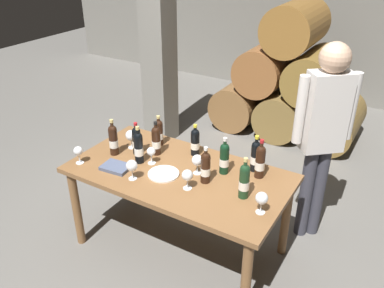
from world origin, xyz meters
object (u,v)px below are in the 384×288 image
dining_table (179,181)px  wine_bottle_9 (139,147)px  sommelier_presenting (323,127)px  wine_bottle_3 (195,142)px  serving_plate (164,174)px  wine_bottle_1 (224,158)px  wine_bottle_10 (260,161)px  wine_bottle_0 (159,132)px  tasting_notebook (116,167)px  wine_glass_5 (131,136)px  wine_bottle_8 (244,181)px  wine_glass_3 (78,152)px  wine_bottle_5 (137,140)px  wine_glass_2 (197,161)px  wine_bottle_6 (156,140)px  wine_bottle_2 (206,167)px  wine_glass_6 (187,176)px  wine_bottle_7 (255,156)px  wine_glass_1 (132,166)px  wine_glass_4 (151,152)px  wine_glass_0 (262,199)px  wine_bottle_4 (113,139)px

dining_table → wine_bottle_9: wine_bottle_9 is taller
wine_bottle_9 → sommelier_presenting: sommelier_presenting is taller
wine_bottle_3 → serving_plate: (-0.05, -0.39, -0.11)m
wine_bottle_1 → wine_bottle_10: 0.27m
serving_plate → wine_bottle_1: bearing=34.9°
wine_bottle_0 → tasting_notebook: (-0.06, -0.50, -0.10)m
wine_bottle_3 → wine_glass_5: size_ratio=1.65×
wine_bottle_0 → wine_bottle_8: size_ratio=0.87×
wine_bottle_0 → wine_glass_3: bearing=-121.8°
wine_bottle_5 → wine_bottle_10: 1.03m
wine_glass_2 → sommelier_presenting: sommelier_presenting is taller
wine_bottle_6 → wine_bottle_2: bearing=-15.8°
wine_bottle_3 → wine_glass_2: (0.16, -0.24, -0.01)m
wine_bottle_1 → wine_glass_6: 0.35m
wine_glass_5 → wine_glass_6: size_ratio=1.06×
wine_bottle_7 → wine_glass_1: 0.94m
wine_glass_4 → tasting_notebook: 0.30m
wine_bottle_0 → wine_glass_0: (1.12, -0.44, -0.01)m
wine_bottle_6 → wine_glass_5: 0.25m
wine_bottle_7 → wine_glass_1: wine_bottle_7 is taller
wine_bottle_10 → wine_glass_5: 1.12m
wine_bottle_7 → wine_bottle_8: bearing=-78.7°
wine_bottle_3 → wine_bottle_2: bearing=-48.9°
wine_bottle_0 → wine_bottle_9: bearing=-83.6°
wine_bottle_2 → wine_bottle_3: wine_bottle_2 is taller
wine_bottle_3 → wine_bottle_9: bearing=-133.5°
wine_glass_5 → wine_bottle_3: bearing=19.1°
wine_glass_6 → dining_table: bearing=138.1°
wine_bottle_4 → wine_bottle_6: size_ratio=1.06×
wine_bottle_1 → wine_bottle_8: bearing=-39.2°
wine_bottle_4 → tasting_notebook: 0.27m
wine_bottle_0 → sommelier_presenting: bearing=20.3°
wine_bottle_5 → wine_bottle_8: size_ratio=0.90×
wine_bottle_8 → wine_glass_1: bearing=-164.8°
wine_bottle_9 → wine_glass_6: size_ratio=2.03×
wine_glass_1 → wine_glass_6: (0.42, 0.10, -0.00)m
wine_bottle_7 → wine_bottle_9: bearing=-156.7°
wine_bottle_1 → tasting_notebook: (-0.74, -0.38, -0.12)m
wine_bottle_8 → wine_glass_3: 1.34m
wine_bottle_4 → sommelier_presenting: bearing=28.2°
wine_bottle_4 → sommelier_presenting: (1.47, 0.79, 0.15)m
wine_bottle_3 → wine_glass_5: bearing=-160.9°
wine_bottle_1 → wine_bottle_3: bearing=158.9°
dining_table → wine_glass_0: size_ratio=10.76×
wine_glass_0 → wine_glass_1: 0.98m
wine_glass_5 → wine_glass_2: bearing=-5.2°
sommelier_presenting → wine_bottle_7: bearing=-131.3°
sommelier_presenting → wine_glass_4: bearing=-146.0°
wine_bottle_3 → tasting_notebook: (-0.41, -0.51, -0.11)m
wine_glass_2 → wine_glass_5: (-0.69, 0.06, 0.00)m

